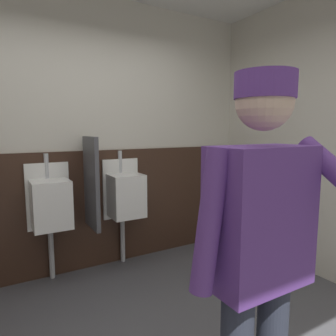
{
  "coord_description": "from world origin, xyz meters",
  "views": [
    {
      "loc": [
        -0.77,
        -1.51,
        1.47
      ],
      "look_at": [
        0.1,
        -0.04,
        1.25
      ],
      "focal_mm": 32.43,
      "sensor_mm": 36.0,
      "label": 1
    }
  ],
  "objects": [
    {
      "name": "privacy_divider_panel",
      "position": [
        0.06,
        1.38,
        0.95
      ],
      "size": [
        0.04,
        0.4,
        0.9
      ],
      "primitive_type": "cube",
      "color": "#4C4C51"
    },
    {
      "name": "wainscot_band_back",
      "position": [
        0.0,
        1.59,
        0.62
      ],
      "size": [
        4.02,
        0.03,
        1.25
      ],
      "primitive_type": "cube",
      "color": "#382319",
      "rests_on": "ground_plane"
    },
    {
      "name": "urinal_middle",
      "position": [
        0.44,
        1.45,
        0.78
      ],
      "size": [
        0.4,
        0.34,
        1.24
      ],
      "color": "white",
      "rests_on": "ground_plane"
    },
    {
      "name": "person",
      "position": [
        0.19,
        -0.64,
        1.01
      ],
      "size": [
        0.66,
        0.6,
        1.69
      ],
      "color": "#2D3342",
      "rests_on": "ground_plane"
    },
    {
      "name": "wall_back",
      "position": [
        0.0,
        1.67,
        1.41
      ],
      "size": [
        4.62,
        0.12,
        2.81
      ],
      "primitive_type": "cube",
      "color": "beige",
      "rests_on": "ground_plane"
    },
    {
      "name": "urinal_left",
      "position": [
        -0.31,
        1.45,
        0.78
      ],
      "size": [
        0.4,
        0.34,
        1.24
      ],
      "color": "white",
      "rests_on": "ground_plane"
    }
  ]
}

